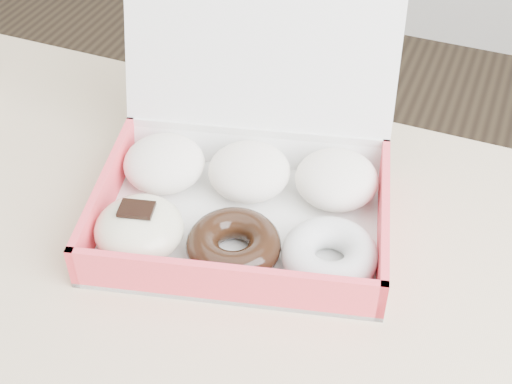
% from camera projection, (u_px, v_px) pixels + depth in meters
% --- Properties ---
extents(table, '(1.20, 0.80, 0.75)m').
position_uv_depth(table, '(93.00, 313.00, 0.85)').
color(table, tan).
rests_on(table, ground).
extents(donut_box, '(0.40, 0.38, 0.24)m').
position_uv_depth(donut_box, '(241.00, 189.00, 0.84)').
color(donut_box, white).
rests_on(donut_box, table).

